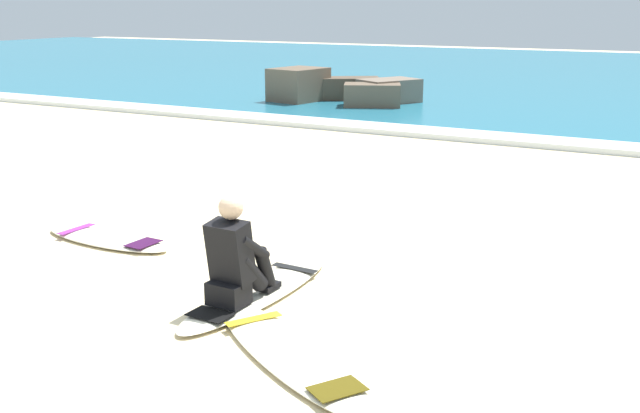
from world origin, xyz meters
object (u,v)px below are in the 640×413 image
Objects in this scene: surfboard_main at (258,292)px; surfboard_spare_near at (107,239)px; surfer_seated at (236,260)px; surfboard_spare_far at (289,353)px.

surfboard_main and surfboard_spare_near have the same top height.
surfboard_main is 0.51m from surfer_seated.
surfer_seated is at bearing -91.96° from surfboard_main.
surfboard_main is 1.27× the size of surfboard_spare_near.
surfboard_main is 2.34× the size of surfer_seated.
surfer_seated reaches higher than surfboard_spare_far.
surfboard_main is at bearing -13.10° from surfboard_spare_near.
surfboard_spare_far is (0.89, -0.62, -0.40)m from surfer_seated.
surfer_seated is (-0.01, -0.32, 0.40)m from surfboard_main.
surfboard_main is at bearing 133.04° from surfboard_spare_far.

